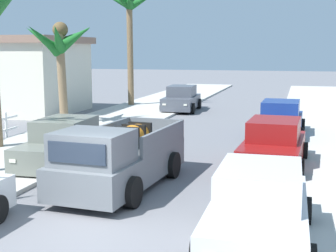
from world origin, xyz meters
The scene contains 13 objects.
ground_plane centered at (0.00, 0.00, 0.00)m, with size 160.00×160.00×0.00m, color slate.
sidewalk_left centered at (-5.34, 12.00, 0.06)m, with size 4.76×60.00×0.12m, color beige.
sidewalk_right centered at (5.34, 12.00, 0.06)m, with size 4.76×60.00×0.12m, color beige.
curb_left centered at (-4.35, 12.00, 0.05)m, with size 0.16×60.00×0.10m, color silver.
curb_right centered at (4.35, 12.00, 0.05)m, with size 0.16×60.00×0.10m, color silver.
pickup_truck centered at (-0.67, 3.45, 0.81)m, with size 2.49×5.34×1.80m.
car_right_near centered at (-3.30, 5.45, 0.71)m, with size 2.18×4.33×1.54m.
car_left_mid centered at (3.14, 12.81, 0.71)m, with size 2.09×4.29×1.54m.
car_right_mid centered at (3.29, 0.53, 0.71)m, with size 2.07×4.28×1.54m.
car_left_far centered at (3.19, 6.98, 0.71)m, with size 2.17×4.32×1.54m.
car_right_far centered at (-3.10, 20.39, 0.71)m, with size 2.21×4.34×1.54m.
palm_tree_left_fore centered at (-6.83, 21.64, 6.09)m, with size 3.40×3.64×7.42m.
palm_tree_left_mid centered at (-7.30, 12.94, 3.99)m, with size 3.72×3.92×5.04m.
Camera 1 is at (3.98, -8.51, 3.71)m, focal length 52.17 mm.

